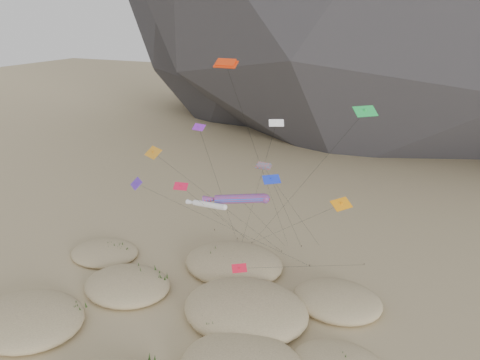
% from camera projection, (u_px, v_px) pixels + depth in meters
% --- Properties ---
extents(ground, '(500.00, 500.00, 0.00)m').
position_uv_depth(ground, '(192.00, 332.00, 54.74)').
color(ground, '#CCB789').
rests_on(ground, ground).
extents(dunes, '(48.76, 38.27, 3.82)m').
position_uv_depth(dunes, '(198.00, 310.00, 57.57)').
color(dunes, '#CCB789').
rests_on(dunes, ground).
extents(dune_grass, '(40.08, 28.15, 1.45)m').
position_uv_depth(dune_grass, '(200.00, 311.00, 57.22)').
color(dune_grass, black).
rests_on(dune_grass, ground).
extents(kite_stakes, '(25.49, 5.30, 0.30)m').
position_uv_depth(kite_stakes, '(273.00, 248.00, 73.76)').
color(kite_stakes, '#3F2D1E').
rests_on(kite_stakes, ground).
extents(rainbow_tube_kite, '(8.97, 13.22, 12.87)m').
position_uv_depth(rainbow_tube_kite, '(238.00, 199.00, 62.03)').
color(rainbow_tube_kite, red).
rests_on(rainbow_tube_kite, ground).
extents(white_tube_kite, '(6.47, 14.14, 11.78)m').
position_uv_depth(white_tube_kite, '(207.00, 205.00, 62.05)').
color(white_tube_kite, silver).
rests_on(white_tube_kite, ground).
extents(orange_parafoil, '(6.38, 12.73, 29.95)m').
position_uv_depth(orange_parafoil, '(227.00, 66.00, 56.63)').
color(orange_parafoil, red).
rests_on(orange_parafoil, ground).
extents(multi_parafoil, '(4.40, 16.78, 18.20)m').
position_uv_depth(multi_parafoil, '(265.00, 168.00, 56.57)').
color(multi_parafoil, red).
rests_on(multi_parafoil, ground).
extents(delta_kites, '(30.00, 22.03, 25.61)m').
position_uv_depth(delta_kites, '(239.00, 172.00, 55.96)').
color(delta_kites, orange).
rests_on(delta_kites, ground).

